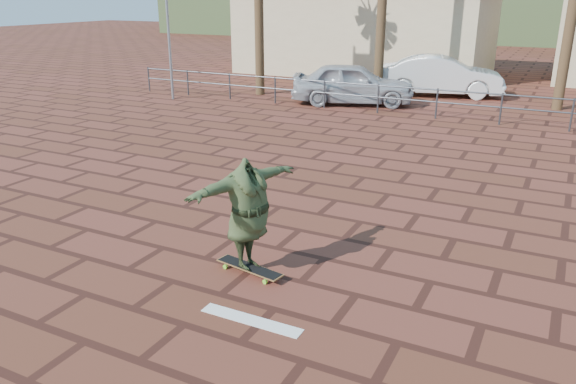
# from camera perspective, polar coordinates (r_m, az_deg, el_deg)

# --- Properties ---
(ground) EXTENTS (120.00, 120.00, 0.00)m
(ground) POSITION_cam_1_polar(r_m,az_deg,el_deg) (8.54, -3.74, -7.86)
(ground) COLOR #5F2B1F
(ground) RESTS_ON ground
(paint_stripe) EXTENTS (1.40, 0.22, 0.01)m
(paint_stripe) POSITION_cam_1_polar(r_m,az_deg,el_deg) (7.33, -3.77, -12.85)
(paint_stripe) COLOR white
(paint_stripe) RESTS_ON ground
(guardrail) EXTENTS (24.06, 0.06, 1.00)m
(guardrail) POSITION_cam_1_polar(r_m,az_deg,el_deg) (19.18, 14.91, 9.20)
(guardrail) COLOR #47494F
(guardrail) RESTS_ON ground
(building_west) EXTENTS (12.60, 7.60, 4.50)m
(building_west) POSITION_cam_1_polar(r_m,az_deg,el_deg) (30.21, 8.01, 16.30)
(building_west) COLOR beige
(building_west) RESTS_ON ground
(hill_front) EXTENTS (70.00, 18.00, 6.00)m
(hill_front) POSITION_cam_1_polar(r_m,az_deg,el_deg) (56.64, 24.04, 17.08)
(hill_front) COLOR #384C28
(hill_front) RESTS_ON ground
(longboard) EXTENTS (1.14, 0.44, 0.11)m
(longboard) POSITION_cam_1_polar(r_m,az_deg,el_deg) (8.39, -3.93, -7.69)
(longboard) COLOR olive
(longboard) RESTS_ON ground
(skateboarder) EXTENTS (1.09, 2.13, 1.67)m
(skateboarder) POSITION_cam_1_polar(r_m,az_deg,el_deg) (8.04, -4.07, -2.27)
(skateboarder) COLOR #374525
(skateboarder) RESTS_ON longboard
(car_silver) EXTENTS (4.80, 3.16, 1.52)m
(car_silver) POSITION_cam_1_polar(r_m,az_deg,el_deg) (21.26, 6.59, 10.90)
(car_silver) COLOR #AFB2B7
(car_silver) RESTS_ON ground
(car_white) EXTENTS (5.05, 2.77, 1.58)m
(car_white) POSITION_cam_1_polar(r_m,az_deg,el_deg) (23.69, 15.31, 11.31)
(car_white) COLOR silver
(car_white) RESTS_ON ground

